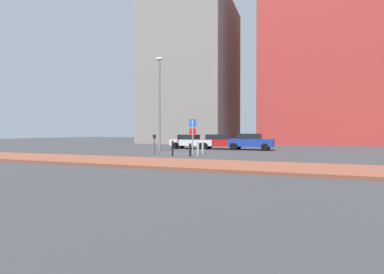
{
  "coord_description": "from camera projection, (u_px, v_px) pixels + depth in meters",
  "views": [
    {
      "loc": [
        7.95,
        -19.34,
        1.62
      ],
      "look_at": [
        0.09,
        2.06,
        1.23
      ],
      "focal_mm": 26.06,
      "sensor_mm": 36.0,
      "label": 1
    }
  ],
  "objects": [
    {
      "name": "parking_sign_post",
      "position": [
        193.0,
        132.0,
        20.62
      ],
      "size": [
        0.6,
        0.1,
        2.6
      ],
      "color": "gray",
      "rests_on": "ground"
    },
    {
      "name": "parked_car_white",
      "position": [
        192.0,
        141.0,
        27.5
      ],
      "size": [
        4.36,
        2.2,
        1.39
      ],
      "color": "white",
      "rests_on": "ground"
    },
    {
      "name": "traffic_bollard_edge",
      "position": [
        173.0,
        148.0,
        19.11
      ],
      "size": [
        0.13,
        0.13,
        1.04
      ],
      "primitive_type": "cylinder",
      "color": "black",
      "rests_on": "ground"
    },
    {
      "name": "parked_car_blue",
      "position": [
        251.0,
        141.0,
        25.48
      ],
      "size": [
        4.07,
        2.04,
        1.49
      ],
      "color": "#1E389E",
      "rests_on": "ground"
    },
    {
      "name": "ground_plane",
      "position": [
        181.0,
        154.0,
        20.92
      ],
      "size": [
        120.0,
        120.0,
        0.0
      ],
      "primitive_type": "plane",
      "color": "#38383A"
    },
    {
      "name": "traffic_bollard_mid",
      "position": [
        198.0,
        149.0,
        19.48
      ],
      "size": [
        0.17,
        0.17,
        0.95
      ],
      "primitive_type": "cylinder",
      "color": "#B7B7BC",
      "rests_on": "ground"
    },
    {
      "name": "parking_meter",
      "position": [
        154.0,
        142.0,
        20.03
      ],
      "size": [
        0.18,
        0.14,
        1.45
      ],
      "color": "#4C4C51",
      "rests_on": "ground"
    },
    {
      "name": "traffic_bollard_far",
      "position": [
        190.0,
        150.0,
        18.83
      ],
      "size": [
        0.17,
        0.17,
        0.86
      ],
      "primitive_type": "cylinder",
      "color": "black",
      "rests_on": "ground"
    },
    {
      "name": "sidewalk_brick",
      "position": [
        133.0,
        162.0,
        14.64
      ],
      "size": [
        40.0,
        3.79,
        0.14
      ],
      "primitive_type": "cube",
      "color": "brown",
      "rests_on": "ground"
    },
    {
      "name": "traffic_bollard_near",
      "position": [
        203.0,
        148.0,
        20.79
      ],
      "size": [
        0.16,
        0.16,
        0.91
      ],
      "primitive_type": "cylinder",
      "color": "#B7B7BC",
      "rests_on": "ground"
    },
    {
      "name": "street_lamp",
      "position": [
        159.0,
        97.0,
        24.39
      ],
      "size": [
        0.7,
        0.36,
        8.19
      ],
      "color": "gray",
      "rests_on": "ground"
    },
    {
      "name": "parked_car_red",
      "position": [
        219.0,
        141.0,
        26.65
      ],
      "size": [
        4.47,
        1.93,
        1.41
      ],
      "color": "red",
      "rests_on": "ground"
    },
    {
      "name": "building_colorful_midrise",
      "position": [
        325.0,
        57.0,
        40.98
      ],
      "size": [
        17.85,
        17.12,
        25.5
      ],
      "primitive_type": "cube",
      "color": "#BF3833",
      "rests_on": "ground"
    },
    {
      "name": "building_under_construction",
      "position": [
        193.0,
        73.0,
        44.9
      ],
      "size": [
        12.3,
        15.81,
        22.34
      ],
      "primitive_type": "cube",
      "color": "gray",
      "rests_on": "ground"
    }
  ]
}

